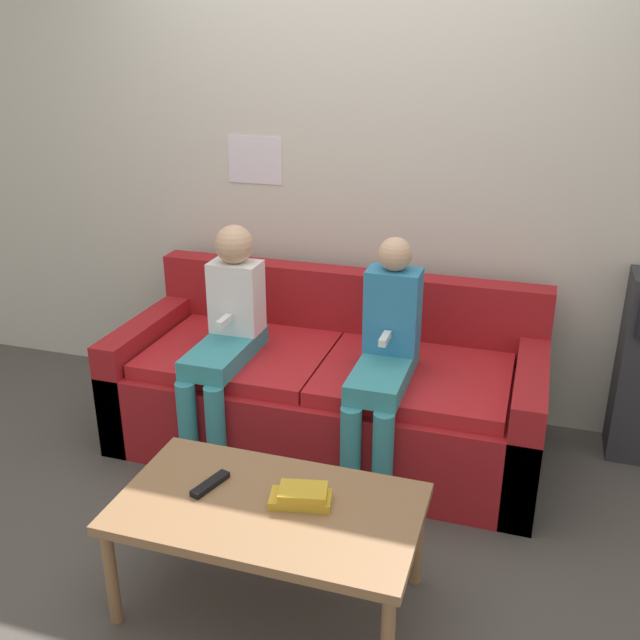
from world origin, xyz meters
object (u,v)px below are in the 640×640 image
Objects in this scene: couch at (328,391)px; coffee_table at (268,514)px; person_left at (226,331)px; person_right at (385,355)px; tv_remote at (210,484)px.

coffee_table is (0.12, -1.12, 0.10)m from couch.
coffee_table is 1.11m from person_left.
couch is 0.60m from person_left.
coffee_table is at bearing -102.20° from person_right.
tv_remote is at bearing -95.80° from couch.
coffee_table is 0.24m from tv_remote.
couch is 1.84× the size of person_left.
person_right is (0.77, -0.00, -0.01)m from person_left.
person_right is 1.00m from tv_remote.
person_left is 6.38× the size of tv_remote.
tv_remote is (-0.11, -1.09, 0.15)m from couch.
couch is at bearing 24.35° from person_left.
tv_remote is (-0.24, 0.03, 0.05)m from coffee_table.
person_left is at bearing 121.74° from coffee_table.
couch reaches higher than coffee_table.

